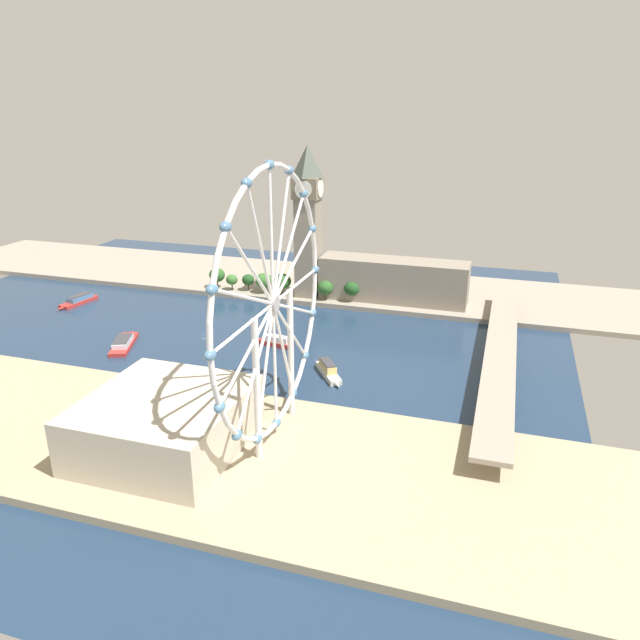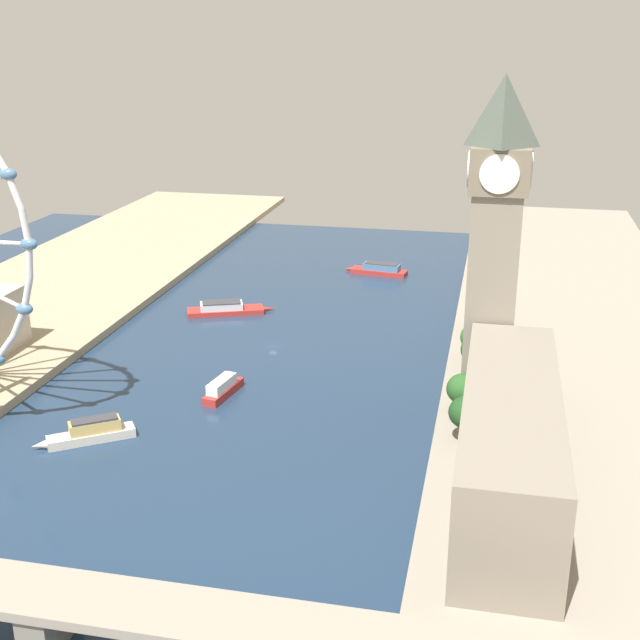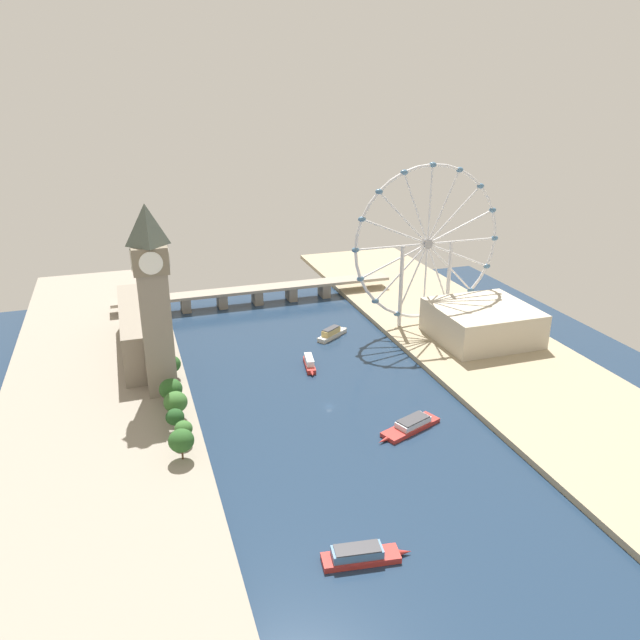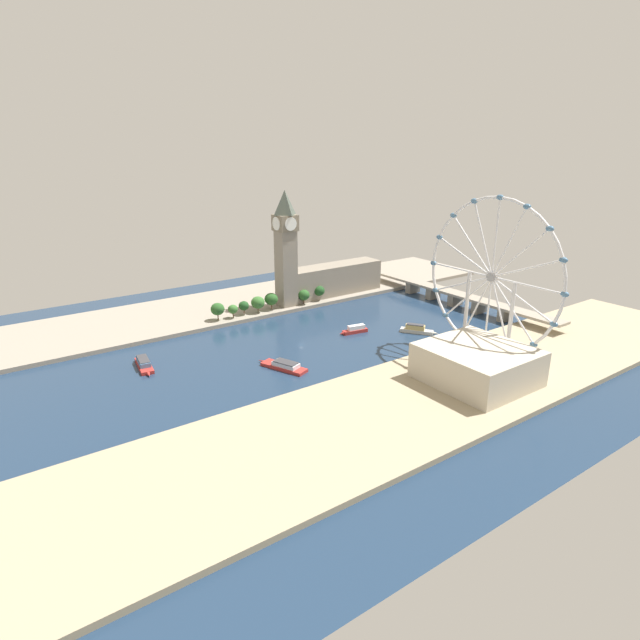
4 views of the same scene
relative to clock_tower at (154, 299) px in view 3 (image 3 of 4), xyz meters
The scene contains 13 objects.
ground_plane 97.88m from the clock_tower, 25.30° to the right, with size 385.03×385.03×0.00m, color #1E334C.
riverbank_left 69.43m from the clock_tower, 132.30° to the right, with size 90.00×520.00×3.00m, color gray.
riverbank_right 192.75m from the clock_tower, 11.01° to the right, with size 90.00×520.00×3.00m, color tan.
clock_tower is the anchor object (origin of this frame).
parliament_block 64.75m from the clock_tower, 96.92° to the left, with size 22.00×91.41×26.07m, color gray.
tree_row_embankment 45.47m from the clock_tower, 80.15° to the right, with size 13.40×103.31×13.61m.
ferris_wheel 171.15m from the clock_tower, 14.68° to the left, with size 98.98×3.20×100.26m.
riverside_hall 190.99m from the clock_tower, ahead, with size 55.76×52.70×20.26m, color #BCB29E.
river_bridge 149.01m from the clock_tower, 58.17° to the left, with size 197.03×14.16×11.44m.
tour_boat_0 132.92m from the clock_tower, 32.89° to the right, with size 34.92×19.14×4.99m.
tour_boat_1 153.67m from the clock_tower, 69.28° to the right, with size 30.59×10.93×5.46m.
tour_boat_2 93.46m from the clock_tower, ahead, with size 7.81×22.63×5.80m.
tour_boat_3 124.65m from the clock_tower, 23.39° to the left, with size 24.94×19.04×6.50m.
Camera 3 is at (-86.05, -247.89, 146.91)m, focal length 34.52 mm.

